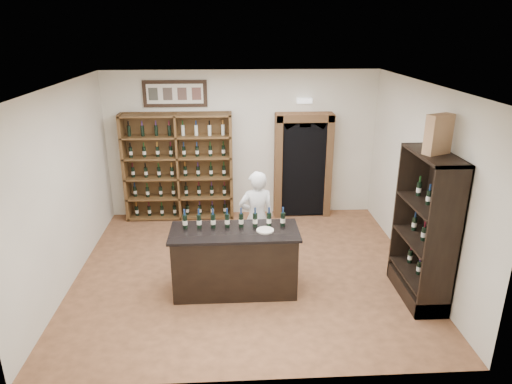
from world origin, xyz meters
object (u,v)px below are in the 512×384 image
(counter_bottle_0, at_px, (185,221))
(wine_shelf, at_px, (179,167))
(tasting_counter, at_px, (235,261))
(shopkeeper, at_px, (257,218))
(wine_crate, at_px, (439,134))
(side_cabinet, at_px, (424,250))

(counter_bottle_0, bearing_deg, wine_shelf, 97.70)
(wine_shelf, distance_m, tasting_counter, 3.19)
(shopkeeper, bearing_deg, tasting_counter, 59.52)
(wine_shelf, xyz_separation_m, shopkeeper, (1.48, -2.03, -0.29))
(tasting_counter, distance_m, counter_bottle_0, 0.95)
(wine_crate, bearing_deg, side_cabinet, 9.41)
(wine_shelf, relative_size, side_cabinet, 1.00)
(tasting_counter, xyz_separation_m, shopkeeper, (0.38, 0.90, 0.31))
(counter_bottle_0, relative_size, shopkeeper, 0.19)
(wine_shelf, relative_size, counter_bottle_0, 7.33)
(side_cabinet, bearing_deg, wine_shelf, 139.79)
(side_cabinet, bearing_deg, wine_crate, -145.75)
(wine_shelf, bearing_deg, counter_bottle_0, -82.30)
(tasting_counter, bearing_deg, wine_shelf, 110.56)
(side_cabinet, relative_size, wine_crate, 4.17)
(side_cabinet, relative_size, shopkeeper, 1.36)
(tasting_counter, distance_m, wine_crate, 3.35)
(counter_bottle_0, bearing_deg, tasting_counter, -9.68)
(wine_shelf, xyz_separation_m, side_cabinet, (3.82, -3.23, -0.35))
(tasting_counter, relative_size, wine_crate, 3.56)
(shopkeeper, relative_size, wine_crate, 3.06)
(side_cabinet, bearing_deg, tasting_counter, 173.72)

